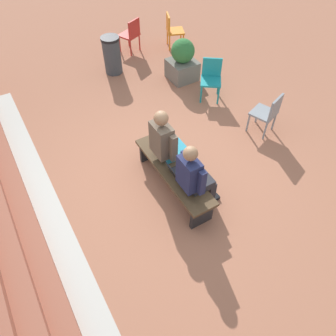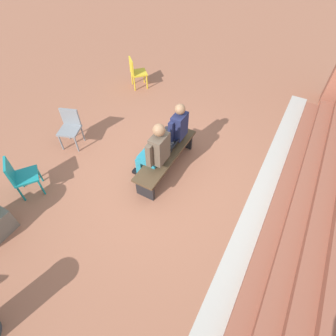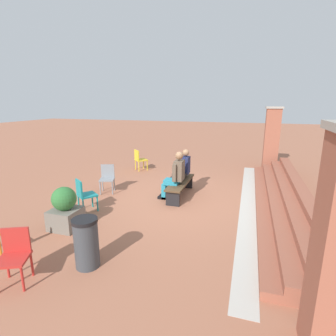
% 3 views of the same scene
% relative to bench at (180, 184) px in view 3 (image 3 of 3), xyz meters
% --- Properties ---
extents(ground_plane, '(60.00, 60.00, 0.00)m').
position_rel_bench_xyz_m(ground_plane, '(0.26, 0.00, -0.35)').
color(ground_plane, '#9E6047').
extents(concrete_strip, '(8.29, 0.40, 0.01)m').
position_rel_bench_xyz_m(concrete_strip, '(-0.00, 1.92, -0.35)').
color(concrete_strip, '#B7B2A8').
rests_on(concrete_strip, ground).
extents(brick_steps, '(7.49, 1.20, 0.60)m').
position_rel_bench_xyz_m(brick_steps, '(-0.00, 2.87, -0.13)').
color(brick_steps, '#93513D').
rests_on(brick_steps, ground).
extents(brick_pillar_left_of_steps, '(0.64, 0.64, 2.52)m').
position_rel_bench_xyz_m(brick_pillar_left_of_steps, '(-4.31, 2.70, 0.92)').
color(brick_pillar_left_of_steps, '#93513D').
rests_on(brick_pillar_left_of_steps, ground).
extents(bench, '(1.80, 0.44, 0.45)m').
position_rel_bench_xyz_m(bench, '(0.00, 0.00, 0.00)').
color(bench, '#4C3823').
rests_on(bench, ground).
extents(person_student, '(0.53, 0.67, 1.32)m').
position_rel_bench_xyz_m(person_student, '(-0.46, -0.07, 0.35)').
color(person_student, '#232328').
rests_on(person_student, ground).
extents(person_adult, '(0.57, 0.71, 1.38)m').
position_rel_bench_xyz_m(person_adult, '(0.31, -0.07, 0.38)').
color(person_adult, teal).
rests_on(person_adult, ground).
extents(laptop, '(0.32, 0.29, 0.21)m').
position_rel_bench_xyz_m(laptop, '(-0.12, 0.01, 0.15)').
color(laptop, black).
rests_on(laptop, bench).
extents(plastic_chair_far_left, '(0.59, 0.59, 0.84)m').
position_rel_bench_xyz_m(plastic_chair_far_left, '(-2.42, -2.34, 0.13)').
color(plastic_chair_far_left, gold).
rests_on(plastic_chair_far_left, ground).
extents(plastic_chair_by_pillar, '(0.56, 0.56, 0.84)m').
position_rel_bench_xyz_m(plastic_chair_by_pillar, '(4.41, -1.44, 0.13)').
color(plastic_chair_by_pillar, red).
rests_on(plastic_chair_by_pillar, ground).
extents(plastic_chair_foreground, '(0.54, 0.54, 0.84)m').
position_rel_bench_xyz_m(plastic_chair_foreground, '(0.31, -2.22, 0.13)').
color(plastic_chair_foreground, gray).
rests_on(plastic_chair_foreground, ground).
extents(plastic_chair_mid_courtyard, '(0.59, 0.59, 0.84)m').
position_rel_bench_xyz_m(plastic_chair_mid_courtyard, '(1.80, -2.01, 0.13)').
color(plastic_chair_mid_courtyard, teal).
rests_on(plastic_chair_mid_courtyard, ground).
extents(planter, '(0.60, 0.60, 0.94)m').
position_rel_bench_xyz_m(planter, '(2.70, -1.87, 0.08)').
color(planter, '#6B665B').
rests_on(planter, ground).
extents(litter_bin, '(0.42, 0.42, 0.86)m').
position_rel_bench_xyz_m(litter_bin, '(3.76, -0.63, 0.08)').
color(litter_bin, '#383D42').
rests_on(litter_bin, ground).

